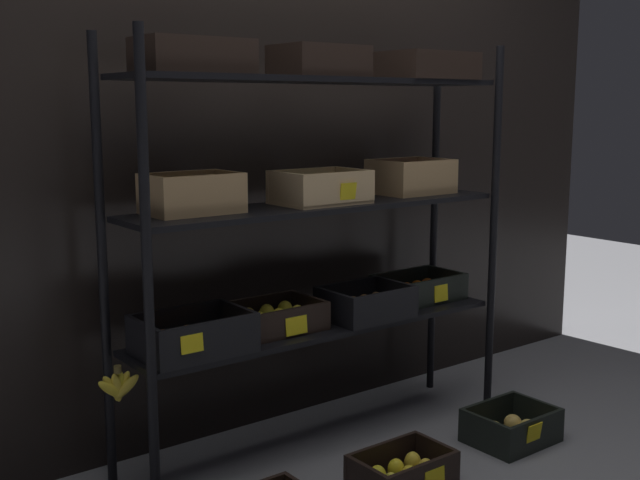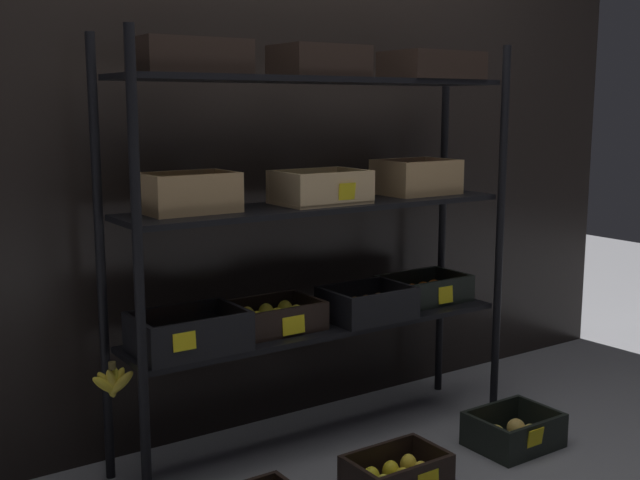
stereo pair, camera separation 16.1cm
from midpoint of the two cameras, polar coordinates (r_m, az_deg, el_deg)
The scene contains 5 objects.
ground_plane at distance 3.17m, azimuth 1.50°, elevation -14.35°, with size 10.00×10.00×0.00m, color gray.
storefront_wall at distance 3.20m, azimuth -2.31°, elevation 6.24°, with size 3.95×0.12×2.19m, color black.
display_rack at distance 2.91m, azimuth 1.37°, elevation 2.25°, with size 1.68×0.37×1.52m.
crate_ground_left_lemon at distance 2.82m, azimuth 7.27°, elevation -16.51°, with size 0.34×0.23×0.12m.
crate_ground_apple_gold at distance 3.22m, azimuth 15.22°, elevation -13.32°, with size 0.32×0.26×0.13m.
Camera 2 is at (-1.63, -2.39, 1.29)m, focal length 44.37 mm.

